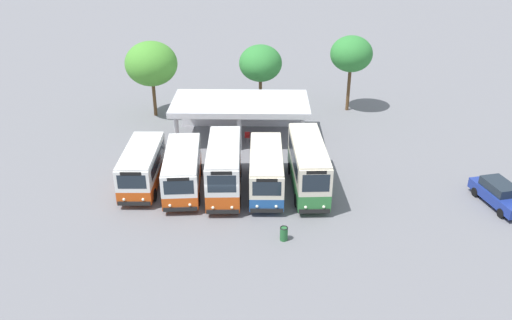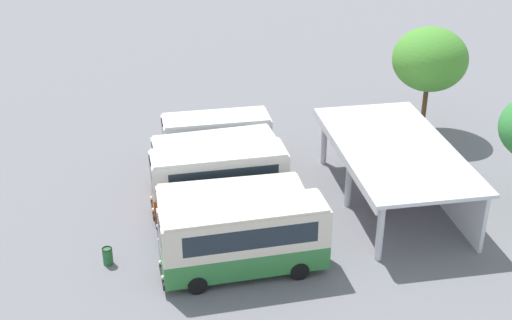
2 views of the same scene
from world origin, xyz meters
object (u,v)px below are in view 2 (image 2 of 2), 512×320
(city_bus_middle_cream, at_px, (219,179))
(waiting_chair_end_by_column, at_px, (374,193))
(city_bus_nearest_orange, at_px, (216,136))
(city_bus_fourth_amber, at_px, (231,211))
(litter_bin_apron, at_px, (108,256))
(city_bus_second_in_row, at_px, (215,158))
(city_bus_fifth_blue, at_px, (244,238))
(waiting_chair_middle_seat, at_px, (383,207))
(waiting_chair_second_from_end, at_px, (380,200))

(city_bus_middle_cream, height_order, waiting_chair_end_by_column, city_bus_middle_cream)
(city_bus_nearest_orange, height_order, city_bus_middle_cream, city_bus_middle_cream)
(city_bus_fourth_amber, xyz_separation_m, litter_bin_apron, (1.07, -6.12, -1.20))
(city_bus_second_in_row, bearing_deg, city_bus_nearest_orange, 171.22)
(city_bus_nearest_orange, distance_m, city_bus_second_in_row, 2.97)
(city_bus_fourth_amber, xyz_separation_m, waiting_chair_end_by_column, (-2.35, 8.35, -1.14))
(city_bus_fifth_blue, relative_size, litter_bin_apron, 8.75)
(city_bus_fifth_blue, bearing_deg, waiting_chair_middle_seat, 115.18)
(waiting_chair_end_by_column, relative_size, waiting_chair_second_from_end, 1.00)
(waiting_chair_end_by_column, xyz_separation_m, waiting_chair_second_from_end, (0.74, 0.08, 0.00))
(city_bus_fifth_blue, relative_size, waiting_chair_end_by_column, 9.16)
(city_bus_nearest_orange, bearing_deg, city_bus_second_in_row, -8.78)
(city_bus_fifth_blue, height_order, waiting_chair_end_by_column, city_bus_fifth_blue)
(city_bus_nearest_orange, relative_size, city_bus_second_in_row, 0.92)
(city_bus_fourth_amber, distance_m, litter_bin_apron, 6.33)
(city_bus_fourth_amber, height_order, city_bus_fifth_blue, city_bus_fifth_blue)
(city_bus_second_in_row, distance_m, waiting_chair_second_from_end, 9.59)
(waiting_chair_second_from_end, bearing_deg, waiting_chair_middle_seat, -10.22)
(city_bus_second_in_row, distance_m, city_bus_fourth_amber, 5.88)
(city_bus_nearest_orange, relative_size, waiting_chair_second_from_end, 7.71)
(waiting_chair_middle_seat, relative_size, litter_bin_apron, 0.96)
(city_bus_nearest_orange, relative_size, litter_bin_apron, 7.36)
(litter_bin_apron, bearing_deg, city_bus_middle_cream, 124.14)
(city_bus_fourth_amber, xyz_separation_m, waiting_chair_second_from_end, (-1.61, 8.43, -1.14))
(city_bus_second_in_row, height_order, city_bus_fifth_blue, city_bus_fifth_blue)
(waiting_chair_middle_seat, bearing_deg, city_bus_fourth_amber, -84.05)
(waiting_chair_middle_seat, height_order, litter_bin_apron, litter_bin_apron)
(city_bus_fourth_amber, height_order, waiting_chair_end_by_column, city_bus_fourth_amber)
(waiting_chair_end_by_column, bearing_deg, waiting_chair_second_from_end, 6.38)
(waiting_chair_second_from_end, bearing_deg, litter_bin_apron, -79.56)
(waiting_chair_end_by_column, distance_m, litter_bin_apron, 14.86)
(waiting_chair_middle_seat, bearing_deg, waiting_chair_end_by_column, 178.04)
(waiting_chair_end_by_column, bearing_deg, city_bus_nearest_orange, -129.02)
(city_bus_second_in_row, xyz_separation_m, waiting_chair_second_from_end, (4.27, 8.51, -1.13))
(city_bus_second_in_row, height_order, waiting_chair_end_by_column, city_bus_second_in_row)
(city_bus_middle_cream, distance_m, waiting_chair_end_by_column, 8.69)
(city_bus_nearest_orange, distance_m, waiting_chair_middle_seat, 11.28)
(city_bus_nearest_orange, xyz_separation_m, waiting_chair_end_by_column, (6.46, 7.98, -1.13))
(city_bus_middle_cream, height_order, city_bus_fourth_amber, city_bus_middle_cream)
(city_bus_second_in_row, relative_size, city_bus_middle_cream, 0.98)
(waiting_chair_end_by_column, height_order, waiting_chair_second_from_end, same)
(city_bus_middle_cream, bearing_deg, waiting_chair_end_by_column, 86.08)
(city_bus_fifth_blue, xyz_separation_m, waiting_chair_end_by_column, (-5.29, 8.14, -1.44))
(city_bus_middle_cream, bearing_deg, city_bus_fourth_amber, 3.91)
(waiting_chair_end_by_column, bearing_deg, city_bus_fourth_amber, -74.26)
(city_bus_middle_cream, bearing_deg, waiting_chair_middle_seat, 76.28)
(city_bus_nearest_orange, height_order, city_bus_fourth_amber, city_bus_fourth_amber)
(city_bus_nearest_orange, xyz_separation_m, waiting_chair_middle_seat, (7.95, 7.92, -1.13))
(city_bus_second_in_row, height_order, waiting_chair_middle_seat, city_bus_second_in_row)
(city_bus_nearest_orange, height_order, waiting_chair_middle_seat, city_bus_nearest_orange)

